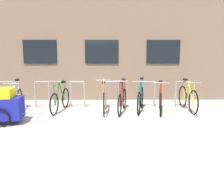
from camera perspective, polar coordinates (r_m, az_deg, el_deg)
ground_plane at (r=5.86m, az=-3.77°, el=-8.69°), size 42.00×42.00×0.00m
storefront_building at (r=12.36m, az=-2.04°, el=14.85°), size 28.00×7.02×6.21m
bike_rack at (r=7.61m, az=-4.39°, el=-0.62°), size 6.52×0.05×0.90m
bicycle_yellow at (r=7.59m, az=18.83°, el=-2.07°), size 0.44×1.74×1.02m
bicycle_teal at (r=7.18m, az=7.30°, el=-2.32°), size 0.53×1.66×1.06m
bicycle_silver at (r=7.59m, az=-23.43°, el=-2.47°), size 0.49×1.75×1.03m
bicycle_orange at (r=7.02m, az=-2.11°, el=-2.57°), size 0.44×1.69×1.07m
bicycle_green at (r=7.32m, az=-13.12°, el=-2.43°), size 0.44×1.71×1.03m
bicycle_red at (r=7.17m, az=12.30°, el=-2.54°), size 0.50×1.70×1.00m
bicycle_maroon at (r=7.03m, az=2.63°, el=-2.59°), size 0.49×1.70×1.05m
bike_trailer at (r=6.40m, az=-26.17°, el=-3.61°), size 1.48×0.76×0.94m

